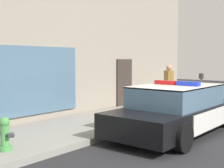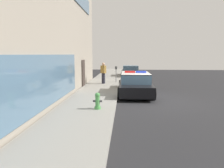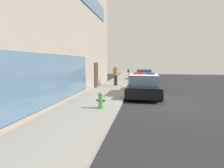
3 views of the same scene
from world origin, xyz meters
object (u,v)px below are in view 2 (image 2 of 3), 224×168
(fire_hydrant, at_px, (98,101))
(parking_meter, at_px, (116,71))
(police_cruiser, at_px, (135,84))
(pedestrian_on_sidewalk, at_px, (103,73))
(car_down_street, at_px, (130,71))

(fire_hydrant, xyz_separation_m, parking_meter, (9.20, -0.42, 0.58))
(police_cruiser, relative_size, fire_hydrant, 7.11)
(pedestrian_on_sidewalk, relative_size, parking_meter, 1.28)
(police_cruiser, relative_size, car_down_street, 1.21)
(police_cruiser, height_order, parking_meter, police_cruiser)
(car_down_street, bearing_deg, parking_meter, 166.13)
(police_cruiser, height_order, car_down_street, police_cruiser)
(fire_hydrant, xyz_separation_m, pedestrian_on_sidewalk, (8.12, 0.57, 0.51))
(car_down_street, height_order, pedestrian_on_sidewalk, pedestrian_on_sidewalk)
(fire_hydrant, bearing_deg, car_down_street, -6.98)
(police_cruiser, relative_size, pedestrian_on_sidewalk, 3.02)
(police_cruiser, distance_m, car_down_street, 10.43)
(police_cruiser, distance_m, parking_meter, 5.05)
(car_down_street, height_order, parking_meter, parking_meter)
(fire_hydrant, distance_m, parking_meter, 9.23)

